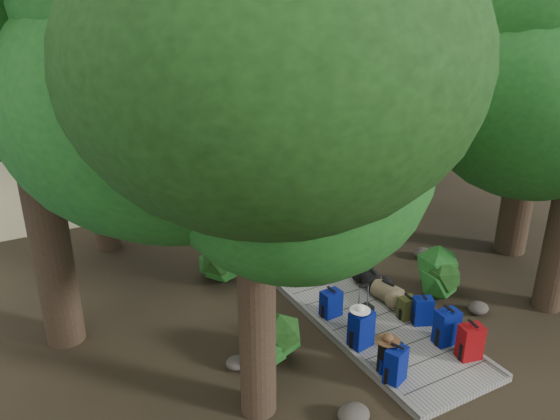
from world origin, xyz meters
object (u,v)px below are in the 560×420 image
backpack_left_c (361,327)px  backpack_right_b (447,325)px  backpack_right_d (407,307)px  sun_lounger (229,141)px  backpack_left_a (396,363)px  lone_suitcase_on_sand (199,161)px  backpack_left_b (390,356)px  suitcase_on_boardwalk (362,321)px  backpack_left_d (331,302)px  kayak (92,165)px  duffel_right_khaki (387,292)px  backpack_right_c (423,309)px  duffel_right_black (372,280)px  backpack_right_a (471,340)px

backpack_left_c → backpack_right_b: 1.54m
backpack_right_d → sun_lounger: sun_lounger is taller
backpack_left_a → lone_suitcase_on_sand: bearing=62.2°
backpack_left_b → sun_lounger: size_ratio=0.31×
backpack_left_c → suitcase_on_boardwalk: size_ratio=1.30×
backpack_left_d → kayak: size_ratio=0.20×
backpack_right_b → duffel_right_khaki: 1.64m
backpack_right_d → lone_suitcase_on_sand: size_ratio=0.77×
backpack_right_b → lone_suitcase_on_sand: backpack_right_b is taller
duffel_right_khaki → lone_suitcase_on_sand: 10.33m
backpack_right_c → backpack_left_d: bearing=166.3°
backpack_left_d → suitcase_on_boardwalk: 0.82m
backpack_left_d → duffel_right_black: bearing=14.8°
backpack_left_a → backpack_left_d: bearing=63.9°
duffel_right_black → lone_suitcase_on_sand: size_ratio=0.99×
duffel_right_khaki → backpack_right_b: bearing=-102.3°
backpack_left_c → backpack_right_d: size_ratio=1.54×
backpack_left_a → suitcase_on_boardwalk: size_ratio=1.18×
backpack_right_b → duffel_right_black: size_ratio=1.14×
backpack_left_c → sun_lounger: (3.31, 13.39, -0.15)m
backpack_right_d → backpack_left_b: bearing=-139.4°
backpack_left_b → sun_lounger: bearing=67.1°
backpack_right_b → suitcase_on_boardwalk: (-1.17, 0.93, -0.07)m
backpack_right_b → duffel_right_black: (0.03, 2.20, -0.16)m
backpack_right_b → sun_lounger: bearing=87.3°
backpack_left_b → backpack_left_d: bearing=77.2°
backpack_left_a → sun_lounger: bearing=54.9°
duffel_right_black → suitcase_on_boardwalk: bearing=-118.9°
backpack_left_a → backpack_right_c: (1.53, 1.06, -0.04)m
backpack_right_b → backpack_right_d: backpack_right_b is taller
backpack_left_a → sun_lounger: 14.83m
duffel_right_khaki → lone_suitcase_on_sand: (-0.17, 10.33, 0.03)m
lone_suitcase_on_sand → kayak: bearing=167.6°
backpack_left_b → backpack_right_b: backpack_right_b is taller
backpack_left_d → backpack_right_a: size_ratio=0.83×
backpack_right_c → kayak: 13.66m
backpack_right_d → duffel_right_khaki: backpack_right_d is taller
backpack_left_a → suitcase_on_boardwalk: 1.34m
backpack_left_a → backpack_right_b: 1.52m
backpack_left_b → backpack_right_b: (1.42, 0.16, 0.05)m
duffel_right_black → backpack_right_d: bearing=-80.0°
backpack_right_d → duffel_right_khaki: 0.68m
duffel_right_khaki → backpack_left_d: bearing=162.7°
backpack_right_b → sun_lounger: (1.92, 14.05, -0.13)m
lone_suitcase_on_sand → suitcase_on_boardwalk: bearing=-77.8°
backpack_left_a → kayak: bearing=76.3°
backpack_left_d → backpack_right_c: 1.73m
backpack_left_a → backpack_left_c: backpack_left_c is taller
backpack_right_b → backpack_left_b: bearing=-168.4°
backpack_left_d → duffel_right_black: backpack_left_d is taller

